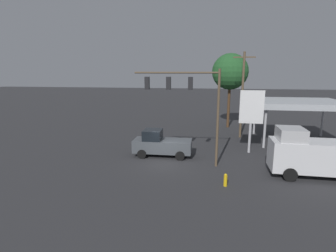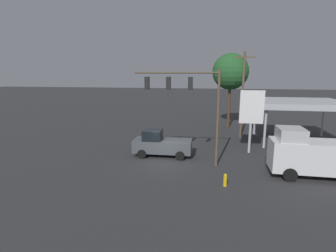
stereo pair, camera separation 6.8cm
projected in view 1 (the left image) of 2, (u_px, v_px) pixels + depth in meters
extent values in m
plane|color=#2D2D30|center=(164.00, 163.00, 22.03)|extent=(200.00, 200.00, 0.00)
cylinder|color=brown|center=(218.00, 119.00, 20.47)|extent=(0.20, 0.20, 7.74)
cylinder|color=brown|center=(176.00, 73.00, 20.25)|extent=(6.62, 0.14, 0.14)
cube|color=black|center=(190.00, 83.00, 20.25)|extent=(0.36, 0.28, 1.00)
sphere|color=#360505|center=(191.00, 79.00, 20.36)|extent=(0.22, 0.22, 0.22)
sphere|color=yellow|center=(191.00, 83.00, 20.43)|extent=(0.22, 0.22, 0.22)
sphere|color=black|center=(191.00, 87.00, 20.49)|extent=(0.22, 0.22, 0.22)
cube|color=black|center=(169.00, 83.00, 20.51)|extent=(0.36, 0.28, 1.00)
sphere|color=#360505|center=(169.00, 79.00, 20.63)|extent=(0.22, 0.22, 0.22)
sphere|color=yellow|center=(169.00, 83.00, 20.69)|extent=(0.22, 0.22, 0.22)
sphere|color=black|center=(169.00, 87.00, 20.75)|extent=(0.22, 0.22, 0.22)
cube|color=black|center=(147.00, 83.00, 20.78)|extent=(0.36, 0.28, 1.00)
sphere|color=#360505|center=(148.00, 79.00, 20.89)|extent=(0.22, 0.22, 0.22)
sphere|color=yellow|center=(148.00, 83.00, 20.95)|extent=(0.22, 0.22, 0.22)
sphere|color=black|center=(148.00, 87.00, 21.01)|extent=(0.22, 0.22, 0.22)
cylinder|color=brown|center=(242.00, 96.00, 29.60)|extent=(0.26, 0.26, 9.67)
cube|color=brown|center=(244.00, 57.00, 28.74)|extent=(2.40, 0.14, 0.14)
cube|color=#B2B7BC|center=(298.00, 103.00, 27.92)|extent=(8.88, 7.33, 0.60)
cube|color=red|center=(288.00, 100.00, 31.48)|extent=(8.88, 0.06, 0.36)
cylinder|color=#B7B7BC|center=(322.00, 120.00, 30.75)|extent=(0.24, 0.24, 3.91)
cylinder|color=#B7B7BC|center=(255.00, 118.00, 31.93)|extent=(0.24, 0.24, 3.91)
cylinder|color=#B7B7BC|center=(265.00, 129.00, 26.00)|extent=(0.24, 0.24, 3.91)
cylinder|color=#B7B7BC|center=(251.00, 122.00, 24.25)|extent=(0.24, 0.24, 5.86)
cube|color=white|center=(252.00, 107.00, 23.96)|extent=(2.16, 0.24, 3.03)
cube|color=black|center=(251.00, 107.00, 24.09)|extent=(1.51, 0.04, 1.06)
cube|color=#474C51|center=(163.00, 146.00, 23.66)|extent=(5.22, 2.05, 1.10)
cube|color=black|center=(153.00, 135.00, 23.59)|extent=(1.62, 1.86, 0.90)
cylinder|color=black|center=(142.00, 154.00, 23.03)|extent=(0.80, 0.23, 0.80)
cylinder|color=black|center=(147.00, 148.00, 25.01)|extent=(0.80, 0.23, 0.80)
cylinder|color=black|center=(180.00, 156.00, 22.54)|extent=(0.80, 0.23, 0.80)
cylinder|color=black|center=(182.00, 149.00, 24.52)|extent=(0.80, 0.23, 0.80)
cube|color=silver|center=(320.00, 156.00, 18.73)|extent=(6.84, 2.42, 2.20)
cube|color=#BABABC|center=(291.00, 134.00, 18.77)|extent=(1.84, 2.15, 0.90)
cylinder|color=black|center=(290.00, 175.00, 18.20)|extent=(0.96, 0.24, 0.96)
cylinder|color=black|center=(282.00, 163.00, 20.45)|extent=(0.96, 0.24, 0.96)
cylinder|color=#4C331E|center=(229.00, 106.00, 35.57)|extent=(0.36, 0.36, 5.85)
sphere|color=#235628|center=(230.00, 72.00, 34.63)|extent=(4.77, 4.77, 4.77)
cylinder|color=gold|center=(225.00, 181.00, 17.48)|extent=(0.24, 0.24, 0.70)
sphere|color=gold|center=(226.00, 175.00, 17.39)|extent=(0.22, 0.22, 0.22)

